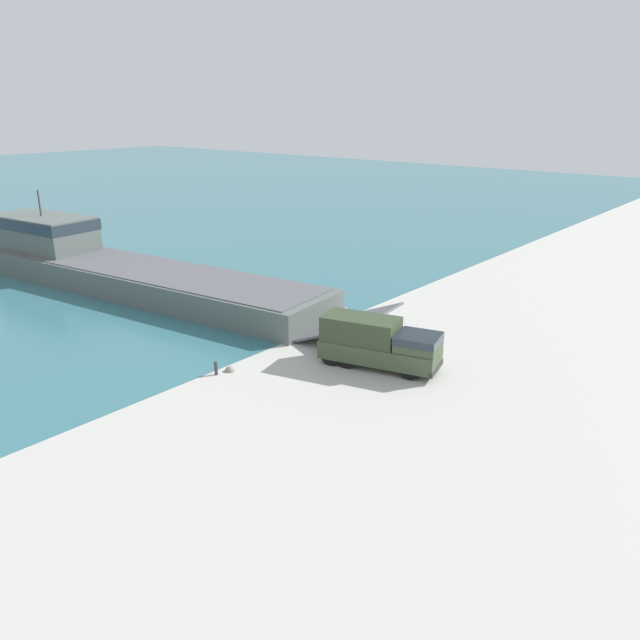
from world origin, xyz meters
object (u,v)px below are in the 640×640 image
object	(u,v)px
military_truck	(379,343)
mooring_bollard	(216,367)
soldier_on_ramp	(419,345)
landing_craft	(112,264)

from	to	relation	value
military_truck	mooring_bollard	size ratio (longest dim) A/B	8.90
mooring_bollard	military_truck	bearing A→B (deg)	-42.83
soldier_on_ramp	mooring_bollard	size ratio (longest dim) A/B	1.90
military_truck	mooring_bollard	world-z (taller)	military_truck
landing_craft	military_truck	xyz separation A→B (m)	(0.09, -28.62, -0.29)
military_truck	soldier_on_ramp	size ratio (longest dim) A/B	4.69
mooring_bollard	soldier_on_ramp	bearing A→B (deg)	-39.12
landing_craft	military_truck	world-z (taller)	landing_craft
landing_craft	soldier_on_ramp	distance (m)	30.04
military_truck	soldier_on_ramp	xyz separation A→B (m)	(2.59, -1.28, -0.63)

